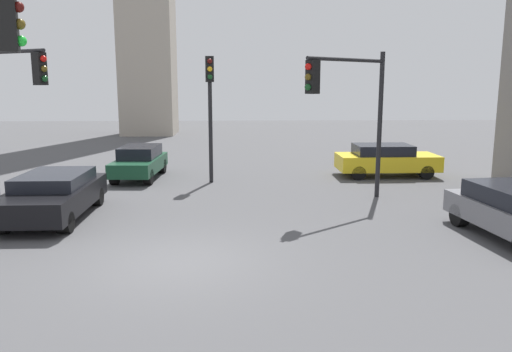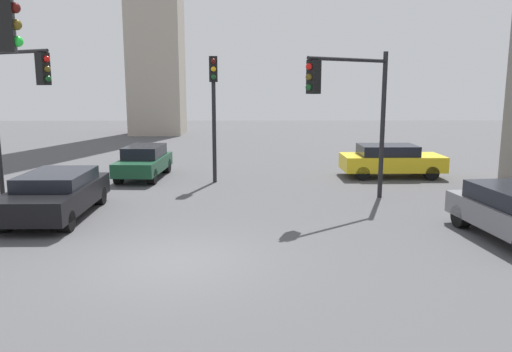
{
  "view_description": "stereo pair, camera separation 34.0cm",
  "coord_description": "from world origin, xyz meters",
  "px_view_note": "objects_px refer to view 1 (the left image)",
  "views": [
    {
      "loc": [
        1.34,
        -11.02,
        4.01
      ],
      "look_at": [
        1.86,
        3.38,
        1.35
      ],
      "focal_mm": 35.6,
      "sensor_mm": 36.0,
      "label": 1
    },
    {
      "loc": [
        1.68,
        -11.03,
        4.01
      ],
      "look_at": [
        1.86,
        3.38,
        1.35
      ],
      "focal_mm": 35.6,
      "sensor_mm": 36.0,
      "label": 2
    }
  ],
  "objects_px": {
    "traffic_light_2": "(14,93)",
    "car_1": "(140,162)",
    "car_0": "(53,194)",
    "traffic_light_3": "(349,96)",
    "car_2": "(386,160)",
    "traffic_light_1": "(210,95)"
  },
  "relations": [
    {
      "from": "traffic_light_3",
      "to": "car_1",
      "type": "bearing_deg",
      "value": -70.6
    },
    {
      "from": "traffic_light_3",
      "to": "car_0",
      "type": "distance_m",
      "value": 9.67
    },
    {
      "from": "car_0",
      "to": "traffic_light_3",
      "type": "bearing_deg",
      "value": 98.47
    },
    {
      "from": "traffic_light_1",
      "to": "traffic_light_3",
      "type": "distance_m",
      "value": 6.11
    },
    {
      "from": "car_2",
      "to": "car_1",
      "type": "bearing_deg",
      "value": -179.87
    },
    {
      "from": "car_0",
      "to": "car_1",
      "type": "bearing_deg",
      "value": 167.52
    },
    {
      "from": "traffic_light_2",
      "to": "car_0",
      "type": "distance_m",
      "value": 3.89
    },
    {
      "from": "traffic_light_3",
      "to": "car_1",
      "type": "height_order",
      "value": "traffic_light_3"
    },
    {
      "from": "traffic_light_3",
      "to": "car_0",
      "type": "relative_size",
      "value": 1.08
    },
    {
      "from": "traffic_light_2",
      "to": "traffic_light_3",
      "type": "distance_m",
      "value": 10.83
    },
    {
      "from": "traffic_light_1",
      "to": "car_0",
      "type": "distance_m",
      "value": 7.5
    },
    {
      "from": "traffic_light_2",
      "to": "car_0",
      "type": "height_order",
      "value": "traffic_light_2"
    },
    {
      "from": "traffic_light_2",
      "to": "car_1",
      "type": "bearing_deg",
      "value": 85.39
    },
    {
      "from": "traffic_light_3",
      "to": "car_1",
      "type": "relative_size",
      "value": 1.26
    },
    {
      "from": "car_1",
      "to": "car_0",
      "type": "bearing_deg",
      "value": -8.88
    },
    {
      "from": "car_0",
      "to": "car_1",
      "type": "relative_size",
      "value": 1.17
    },
    {
      "from": "traffic_light_1",
      "to": "traffic_light_2",
      "type": "xyz_separation_m",
      "value": [
        -6.14,
        -3.51,
        0.18
      ]
    },
    {
      "from": "traffic_light_2",
      "to": "car_1",
      "type": "height_order",
      "value": "traffic_light_2"
    },
    {
      "from": "traffic_light_1",
      "to": "traffic_light_3",
      "type": "xyz_separation_m",
      "value": [
        4.68,
        -3.93,
        0.06
      ]
    },
    {
      "from": "traffic_light_3",
      "to": "car_0",
      "type": "xyz_separation_m",
      "value": [
        -9.13,
        -1.41,
        -2.86
      ]
    },
    {
      "from": "car_1",
      "to": "car_2",
      "type": "height_order",
      "value": "car_2"
    },
    {
      "from": "car_1",
      "to": "traffic_light_2",
      "type": "bearing_deg",
      "value": -30.82
    }
  ]
}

